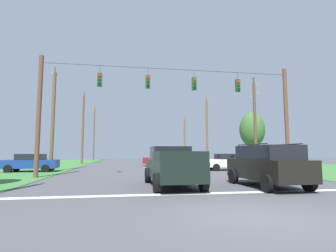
# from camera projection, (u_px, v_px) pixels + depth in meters

# --- Properties ---
(ground_plane) EXTENTS (120.00, 120.00, 0.00)m
(ground_plane) POSITION_uv_depth(u_px,v_px,m) (251.00, 216.00, 6.88)
(ground_plane) COLOR #47474C
(stop_bar_stripe) EXTENTS (15.66, 0.45, 0.01)m
(stop_bar_stripe) POSITION_uv_depth(u_px,v_px,m) (207.00, 193.00, 10.63)
(stop_bar_stripe) COLOR white
(stop_bar_stripe) RESTS_ON ground
(lane_dash_0) EXTENTS (2.50, 0.15, 0.01)m
(lane_dash_0) POSITION_uv_depth(u_px,v_px,m) (177.00, 179.00, 16.52)
(lane_dash_0) COLOR white
(lane_dash_0) RESTS_ON ground
(lane_dash_1) EXTENTS (2.50, 0.15, 0.01)m
(lane_dash_1) POSITION_uv_depth(u_px,v_px,m) (161.00, 170.00, 24.28)
(lane_dash_1) COLOR white
(lane_dash_1) RESTS_ON ground
(lane_dash_2) EXTENTS (2.50, 0.15, 0.01)m
(lane_dash_2) POSITION_uv_depth(u_px,v_px,m) (154.00, 167.00, 29.44)
(lane_dash_2) COLOR white
(lane_dash_2) RESTS_ON ground
(overhead_signal_span) EXTENTS (18.31, 0.31, 8.20)m
(overhead_signal_span) POSITION_uv_depth(u_px,v_px,m) (172.00, 112.00, 18.92)
(overhead_signal_span) COLOR brown
(overhead_signal_span) RESTS_ON ground
(pickup_truck) EXTENTS (2.36, 5.44, 1.95)m
(pickup_truck) POSITION_uv_depth(u_px,v_px,m) (172.00, 166.00, 12.93)
(pickup_truck) COLOR black
(pickup_truck) RESTS_ON ground
(suv_black) EXTENTS (2.33, 4.86, 2.05)m
(suv_black) POSITION_uv_depth(u_px,v_px,m) (267.00, 165.00, 12.63)
(suv_black) COLOR black
(suv_black) RESTS_ON ground
(distant_car_crossing_white) EXTENTS (4.32, 2.06, 1.52)m
(distant_car_crossing_white) POSITION_uv_depth(u_px,v_px,m) (228.00, 162.00, 24.35)
(distant_car_crossing_white) COLOR silver
(distant_car_crossing_white) RESTS_ON ground
(distant_car_oncoming) EXTENTS (4.37, 2.15, 1.52)m
(distant_car_oncoming) POSITION_uv_depth(u_px,v_px,m) (160.00, 159.00, 31.85)
(distant_car_oncoming) COLOR maroon
(distant_car_oncoming) RESTS_ON ground
(distant_car_far_parked) EXTENTS (4.33, 2.08, 1.52)m
(distant_car_far_parked) POSITION_uv_depth(u_px,v_px,m) (31.00, 163.00, 22.22)
(distant_car_far_parked) COLOR navy
(distant_car_far_parked) RESTS_ON ground
(utility_pole_mid_right) EXTENTS (0.27, 1.69, 9.15)m
(utility_pole_mid_right) POSITION_uv_depth(u_px,v_px,m) (255.00, 123.00, 25.85)
(utility_pole_mid_right) COLOR brown
(utility_pole_mid_right) RESTS_ON ground
(utility_pole_far_right) EXTENTS (0.33, 1.77, 10.44)m
(utility_pole_far_right) POSITION_uv_depth(u_px,v_px,m) (207.00, 131.00, 41.58)
(utility_pole_far_right) COLOR brown
(utility_pole_far_right) RESTS_ON ground
(utility_pole_near_left) EXTENTS (0.32, 1.74, 9.11)m
(utility_pole_near_left) POSITION_uv_depth(u_px,v_px,m) (185.00, 139.00, 55.87)
(utility_pole_near_left) COLOR brown
(utility_pole_near_left) RESTS_ON ground
(utility_pole_far_left) EXTENTS (0.30, 1.52, 9.19)m
(utility_pole_far_left) POSITION_uv_depth(u_px,v_px,m) (53.00, 120.00, 22.81)
(utility_pole_far_left) COLOR brown
(utility_pole_far_left) RESTS_ON ground
(utility_pole_distant_right) EXTENTS (0.30, 1.62, 10.60)m
(utility_pole_distant_right) POSITION_uv_depth(u_px,v_px,m) (83.00, 128.00, 37.94)
(utility_pole_distant_right) COLOR brown
(utility_pole_distant_right) RESTS_ON ground
(utility_pole_distant_left) EXTENTS (0.27, 1.73, 11.47)m
(utility_pole_distant_left) POSITION_uv_depth(u_px,v_px,m) (94.00, 133.00, 53.80)
(utility_pole_distant_left) COLOR brown
(utility_pole_distant_left) RESTS_ON ground
(tree_roadside_far_right) EXTENTS (3.05, 3.05, 6.59)m
(tree_roadside_far_right) POSITION_uv_depth(u_px,v_px,m) (252.00, 130.00, 32.59)
(tree_roadside_far_right) COLOR brown
(tree_roadside_far_right) RESTS_ON ground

